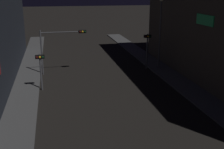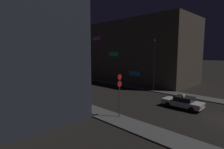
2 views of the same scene
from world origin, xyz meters
TOP-DOWN VIEW (x-y plane):
  - sidewalk_left at (-7.14, 26.60)m, footprint 2.40×57.20m
  - sidewalk_right at (7.14, 26.60)m, footprint 2.40×57.20m
  - traffic_light_overhead at (-3.75, 30.95)m, footprint 4.74×0.42m
  - traffic_light_left_kerb at (-5.69, 26.02)m, footprint 0.80×0.42m
  - traffic_light_right_kerb at (5.69, 30.87)m, footprint 0.80×0.42m
  - street_lamp_far_block at (6.90, 30.34)m, footprint 0.53×0.53m

SIDE VIEW (x-z plane):
  - sidewalk_left at x=-7.14m, z-range 0.00..0.12m
  - sidewalk_right at x=7.14m, z-range 0.00..0.12m
  - traffic_light_left_kerb at x=-5.69m, z-range 0.74..4.02m
  - traffic_light_right_kerb at x=5.69m, z-range 0.83..4.74m
  - traffic_light_overhead at x=-3.75m, z-range 1.11..5.75m
  - street_lamp_far_block at x=6.90m, z-range 1.59..9.38m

